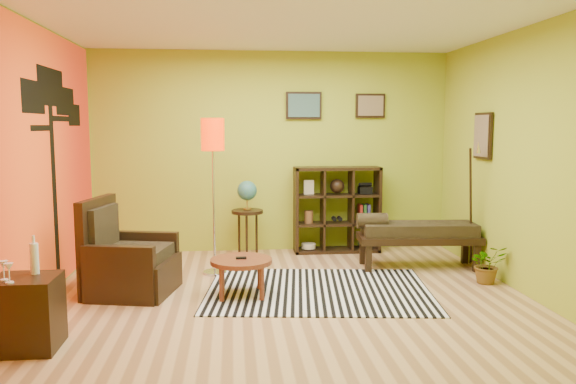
{
  "coord_description": "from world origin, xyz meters",
  "views": [
    {
      "loc": [
        -0.56,
        -5.65,
        1.78
      ],
      "look_at": [
        0.05,
        0.43,
        1.05
      ],
      "focal_mm": 35.0,
      "sensor_mm": 36.0,
      "label": 1
    }
  ],
  "objects": [
    {
      "name": "cube_shelf",
      "position": [
        0.91,
        2.03,
        0.6
      ],
      "size": [
        1.2,
        0.35,
        1.2
      ],
      "color": "black",
      "rests_on": "ground"
    },
    {
      "name": "bench",
      "position": [
        1.71,
        1.04,
        0.44
      ],
      "size": [
        1.55,
        0.64,
        0.7
      ],
      "color": "black",
      "rests_on": "ground"
    },
    {
      "name": "room_shell",
      "position": [
        -0.09,
        0.01,
        1.8
      ],
      "size": [
        5.04,
        4.54,
        2.82
      ],
      "color": "#A0B22B",
      "rests_on": "ground"
    },
    {
      "name": "coffee_table",
      "position": [
        -0.48,
        0.09,
        0.34
      ],
      "size": [
        0.64,
        0.64,
        0.42
      ],
      "color": "maroon",
      "rests_on": "ground"
    },
    {
      "name": "potted_plant",
      "position": [
        2.3,
        0.28,
        0.17
      ],
      "size": [
        0.42,
        0.46,
        0.35
      ],
      "primitive_type": "imported",
      "rotation": [
        0.0,
        0.0,
        -0.04
      ],
      "color": "#26661E",
      "rests_on": "ground"
    },
    {
      "name": "side_cabinet",
      "position": [
        -2.2,
        -1.15,
        0.3
      ],
      "size": [
        0.5,
        0.45,
        0.9
      ],
      "color": "black",
      "rests_on": "ground"
    },
    {
      "name": "zebra_rug",
      "position": [
        0.36,
        0.19,
        0.01
      ],
      "size": [
        2.57,
        2.0,
        0.01
      ],
      "primitive_type": "cube",
      "rotation": [
        0.0,
        0.0,
        -0.12
      ],
      "color": "white",
      "rests_on": "ground"
    },
    {
      "name": "floor_lamp",
      "position": [
        -0.78,
        1.0,
        1.51
      ],
      "size": [
        0.28,
        0.28,
        1.86
      ],
      "color": "silver",
      "rests_on": "ground"
    },
    {
      "name": "armchair",
      "position": [
        -1.68,
        0.31,
        0.31
      ],
      "size": [
        0.99,
        0.99,
        1.02
      ],
      "color": "black",
      "rests_on": "ground"
    },
    {
      "name": "ground",
      "position": [
        0.0,
        0.0,
        0.0
      ],
      "size": [
        5.0,
        5.0,
        0.0
      ],
      "primitive_type": "plane",
      "color": "tan",
      "rests_on": "ground"
    },
    {
      "name": "globe_table",
      "position": [
        -0.36,
        1.86,
        0.78
      ],
      "size": [
        0.42,
        0.42,
        1.04
      ],
      "color": "black",
      "rests_on": "ground"
    }
  ]
}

